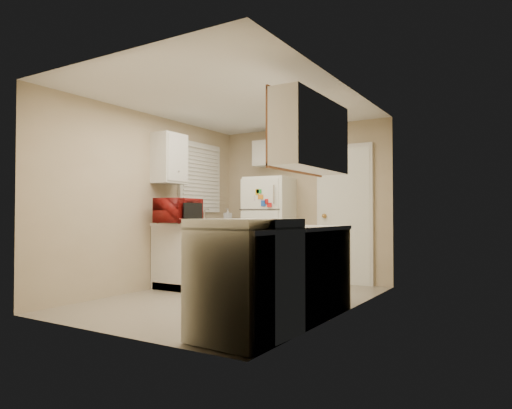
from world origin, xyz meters
The scene contains 19 objects.
floor centered at (0.00, 0.00, 0.00)m, with size 3.80×3.80×0.00m, color #B0A590.
ceiling centered at (0.00, 0.00, 2.40)m, with size 3.80×3.80×0.00m, color white.
wall_left centered at (-1.40, 0.00, 1.20)m, with size 3.80×3.80×0.00m, color #C0AB8A.
wall_right centered at (1.40, 0.00, 1.20)m, with size 3.80×3.80×0.00m, color #C0AB8A.
wall_back centered at (0.00, 1.90, 1.20)m, with size 2.80×2.80×0.00m, color #C0AB8A.
wall_front centered at (0.00, -1.90, 1.20)m, with size 2.80×2.80×0.00m, color #C0AB8A.
left_counter centered at (-1.10, 0.90, 0.45)m, with size 0.60×1.80×0.90m, color silver.
dishwasher centered at (-0.81, 0.30, 0.49)m, with size 0.03×0.58×0.72m, color black.
sink centered at (-1.10, 1.05, 0.86)m, with size 0.54×0.74×0.16m, color gray.
microwave centered at (-1.02, 0.15, 1.05)m, with size 0.34×0.61×0.40m, color maroon.
soap_bottle centered at (-1.15, 1.50, 1.00)m, with size 0.10×0.10×0.22m, color white.
window_blinds centered at (-1.36, 1.05, 1.60)m, with size 0.10×0.98×1.08m, color silver.
upper_cabinet_left centered at (-1.25, 0.22, 1.80)m, with size 0.30×0.45×0.70m, color silver.
refrigerator centered at (-0.40, 1.57, 0.80)m, with size 0.66×0.64×1.59m, color white.
cabinet_over_fridge centered at (-0.40, 1.75, 2.00)m, with size 0.70×0.30×0.40m, color silver.
interior_door centered at (0.70, 1.86, 1.02)m, with size 0.86×0.06×2.08m, color white.
right_counter centered at (1.10, -0.80, 0.45)m, with size 0.60×2.00×0.90m, color silver.
stove centered at (1.07, -1.42, 0.50)m, with size 0.66×0.82×0.99m, color white.
upper_cabinet_right centered at (1.25, -0.50, 1.80)m, with size 0.30×1.20×0.70m, color silver.
Camera 1 is at (3.10, -4.56, 1.01)m, focal length 32.00 mm.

